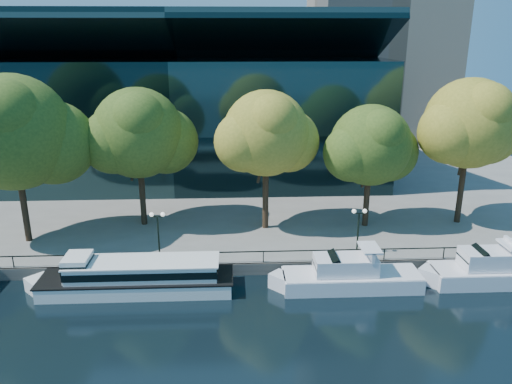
{
  "coord_description": "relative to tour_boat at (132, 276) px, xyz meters",
  "views": [
    {
      "loc": [
        2.63,
        -33.77,
        18.9
      ],
      "look_at": [
        4.63,
        8.0,
        5.52
      ],
      "focal_mm": 35.0,
      "sensor_mm": 36.0,
      "label": 1
    }
  ],
  "objects": [
    {
      "name": "railing",
      "position": [
        5.18,
        2.46,
        0.65
      ],
      "size": [
        88.2,
        0.08,
        0.99
      ],
      "color": "black",
      "rests_on": "promenade"
    },
    {
      "name": "convention_building",
      "position": [
        1.18,
        31.0,
        7.22
      ],
      "size": [
        50.0,
        24.57,
        21.43
      ],
      "color": "black",
      "rests_on": "ground"
    },
    {
      "name": "cruiser_near",
      "position": [
        16.37,
        -0.28,
        -0.23
      ],
      "size": [
        11.76,
        3.03,
        3.41
      ],
      "color": "white",
      "rests_on": "ground"
    },
    {
      "name": "lamp_2",
      "position": [
        18.2,
        3.71,
        2.69
      ],
      "size": [
        1.26,
        0.36,
        4.03
      ],
      "color": "black",
      "rests_on": "promenade"
    },
    {
      "name": "ground",
      "position": [
        5.18,
        -0.79,
        -1.29
      ],
      "size": [
        160.0,
        160.0,
        0.0
      ],
      "primitive_type": "plane",
      "color": "black",
      "rests_on": "ground"
    },
    {
      "name": "tree_1",
      "position": [
        -10.51,
        7.9,
        9.38
      ],
      "size": [
        12.33,
        10.11,
        14.81
      ],
      "color": "black",
      "rests_on": "promenade"
    },
    {
      "name": "promenade",
      "position": [
        5.18,
        35.59,
        -0.79
      ],
      "size": [
        90.0,
        67.08,
        1.0
      ],
      "color": "slate",
      "rests_on": "ground"
    },
    {
      "name": "cruiser_far",
      "position": [
        27.76,
        -0.05,
        -0.16
      ],
      "size": [
        10.88,
        3.02,
        3.55
      ],
      "color": "white",
      "rests_on": "ground"
    },
    {
      "name": "tree_4",
      "position": [
        20.75,
        10.18,
        7.5
      ],
      "size": [
        9.44,
        7.74,
        11.73
      ],
      "color": "black",
      "rests_on": "promenade"
    },
    {
      "name": "tree_2",
      "position": [
        -0.79,
        11.54,
        8.56
      ],
      "size": [
        10.54,
        8.64,
        13.25
      ],
      "color": "black",
      "rests_on": "promenade"
    },
    {
      "name": "lamp_1",
      "position": [
        1.6,
        3.71,
        2.69
      ],
      "size": [
        1.26,
        0.36,
        4.03
      ],
      "color": "black",
      "rests_on": "promenade"
    },
    {
      "name": "tree_3",
      "position": [
        11.01,
        10.06,
        8.72
      ],
      "size": [
        9.84,
        8.07,
        13.12
      ],
      "color": "black",
      "rests_on": "promenade"
    },
    {
      "name": "tour_boat",
      "position": [
        0.0,
        0.0,
        0.0
      ],
      "size": [
        15.96,
        3.56,
        3.03
      ],
      "color": "white",
      "rests_on": "ground"
    },
    {
      "name": "tree_5",
      "position": [
        30.14,
        10.64,
        9.35
      ],
      "size": [
        10.59,
        8.69,
        14.06
      ],
      "color": "black",
      "rests_on": "promenade"
    }
  ]
}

